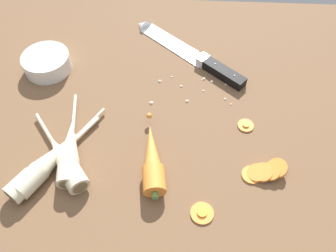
% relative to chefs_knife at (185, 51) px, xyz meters
% --- Properties ---
extents(ground_plane, '(1.20, 0.90, 0.04)m').
position_rel_chefs_knife_xyz_m(ground_plane, '(-0.03, -0.22, -0.03)').
color(ground_plane, brown).
extents(chefs_knife, '(0.29, 0.25, 0.04)m').
position_rel_chefs_knife_xyz_m(chefs_knife, '(0.00, 0.00, 0.00)').
color(chefs_knife, silver).
rests_on(chefs_knife, ground_plane).
extents(whole_carrot, '(0.06, 0.19, 0.04)m').
position_rel_chefs_knife_xyz_m(whole_carrot, '(-0.05, -0.33, 0.01)').
color(whole_carrot, orange).
rests_on(whole_carrot, ground_plane).
extents(parsnip_front, '(0.15, 0.18, 0.04)m').
position_rel_chefs_knife_xyz_m(parsnip_front, '(-0.22, -0.34, 0.01)').
color(parsnip_front, beige).
rests_on(parsnip_front, ground_plane).
extents(parsnip_mid_left, '(0.14, 0.20, 0.04)m').
position_rel_chefs_knife_xyz_m(parsnip_mid_left, '(-0.26, -0.36, 0.01)').
color(parsnip_mid_left, beige).
rests_on(parsnip_mid_left, ground_plane).
extents(parsnip_mid_right, '(0.14, 0.22, 0.04)m').
position_rel_chefs_knife_xyz_m(parsnip_mid_right, '(-0.25, -0.34, 0.01)').
color(parsnip_mid_right, beige).
rests_on(parsnip_mid_right, ground_plane).
extents(parsnip_back, '(0.06, 0.22, 0.04)m').
position_rel_chefs_knife_xyz_m(parsnip_back, '(-0.21, -0.32, 0.01)').
color(parsnip_back, beige).
rests_on(parsnip_back, ground_plane).
extents(carrot_slice_stack, '(0.09, 0.05, 0.03)m').
position_rel_chefs_knife_xyz_m(carrot_slice_stack, '(0.16, -0.33, 0.00)').
color(carrot_slice_stack, orange).
rests_on(carrot_slice_stack, ground_plane).
extents(carrot_slice_stray_near, '(0.04, 0.04, 0.01)m').
position_rel_chefs_knife_xyz_m(carrot_slice_stray_near, '(0.04, -0.42, -0.00)').
color(carrot_slice_stray_near, orange).
rests_on(carrot_slice_stray_near, ground_plane).
extents(carrot_slice_stray_mid, '(0.03, 0.03, 0.01)m').
position_rel_chefs_knife_xyz_m(carrot_slice_stray_mid, '(0.13, -0.23, -0.00)').
color(carrot_slice_stray_mid, orange).
rests_on(carrot_slice_stray_mid, ground_plane).
extents(prep_bowl, '(0.11, 0.11, 0.04)m').
position_rel_chefs_knife_xyz_m(prep_bowl, '(-0.32, -0.08, 0.01)').
color(prep_bowl, white).
rests_on(prep_bowl, ground_plane).
extents(mince_crumbs, '(0.18, 0.09, 0.01)m').
position_rel_chefs_knife_xyz_m(mince_crumbs, '(0.02, -0.12, -0.00)').
color(mince_crumbs, beige).
rests_on(mince_crumbs, ground_plane).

